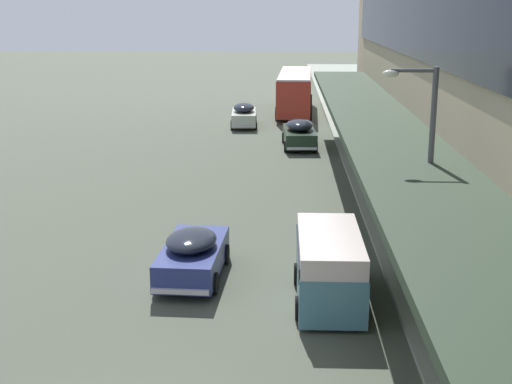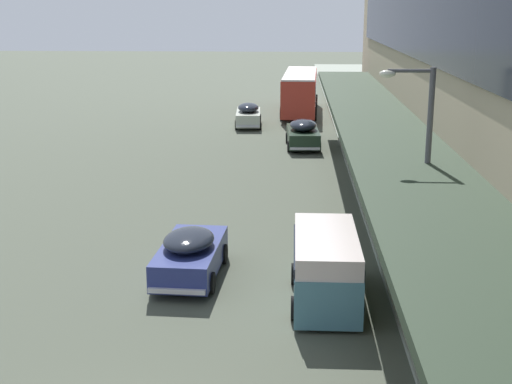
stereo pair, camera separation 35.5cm
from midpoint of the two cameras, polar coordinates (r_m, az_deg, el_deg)
name	(u,v)px [view 2 (the right image)]	position (r m, az deg, el deg)	size (l,w,h in m)	color
transit_bus_kerbside_front	(300,90)	(55.33, 3.74, 8.14)	(2.96, 11.54, 3.13)	#B93427
sedan_trailing_mid	(248,115)	(49.23, -0.41, 6.19)	(1.91, 4.63, 1.63)	beige
sedan_oncoming_front	(303,134)	(41.89, 4.02, 4.68)	(2.05, 4.75, 1.68)	#1E3121
sedan_trailing_near	(190,254)	(21.84, -4.81, -4.94)	(2.01, 4.34, 1.51)	navy
vw_van	(326,263)	(20.13, 6.09, -5.67)	(1.91, 4.55, 1.96)	teal
street_lamp	(421,164)	(20.07, 13.53, 2.22)	(1.50, 0.28, 6.35)	#4C4C51
fire_hydrant	(424,311)	(19.02, 13.80, -9.24)	(0.20, 0.40, 0.70)	red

